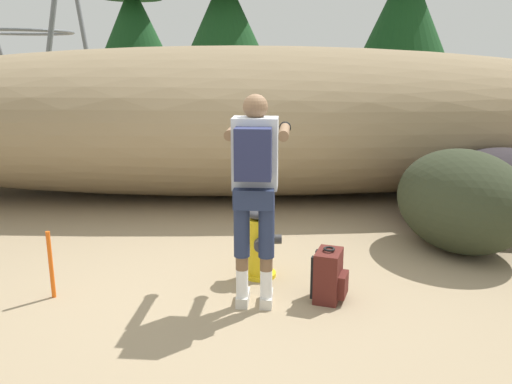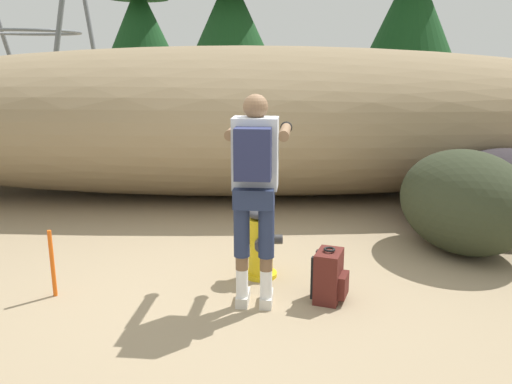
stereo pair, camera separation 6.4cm
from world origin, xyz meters
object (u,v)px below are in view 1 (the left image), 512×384
object	(u,v)px
utility_worker	(255,174)
spare_backpack	(329,276)
boulder_large	(506,187)
fire_hydrant	(260,243)
boulder_mid	(461,201)
survey_stake	(51,265)
boulder_small	(430,200)

from	to	relation	value
utility_worker	spare_backpack	distance (m)	1.09
spare_backpack	boulder_large	bearing A→B (deg)	59.39
fire_hydrant	boulder_large	world-z (taller)	boulder_large
boulder_mid	boulder_large	bearing A→B (deg)	43.92
utility_worker	boulder_mid	distance (m)	2.57
utility_worker	boulder_large	bearing A→B (deg)	-50.82
survey_stake	fire_hydrant	bearing A→B (deg)	13.26
spare_backpack	boulder_mid	world-z (taller)	boulder_mid
fire_hydrant	boulder_large	bearing A→B (deg)	26.83
fire_hydrant	boulder_mid	xyz separation A→B (m)	(2.15, 0.68, 0.22)
spare_backpack	boulder_small	distance (m)	2.65
fire_hydrant	survey_stake	distance (m)	1.85
fire_hydrant	survey_stake	xyz separation A→B (m)	(-1.80, -0.42, -0.03)
fire_hydrant	boulder_large	xyz separation A→B (m)	(3.05, 1.54, 0.15)
fire_hydrant	survey_stake	world-z (taller)	fire_hydrant
boulder_mid	boulder_small	bearing A→B (deg)	89.43
fire_hydrant	spare_backpack	size ratio (longest dim) A/B	1.53
boulder_small	survey_stake	bearing A→B (deg)	-152.69
boulder_large	survey_stake	bearing A→B (deg)	-157.92
boulder_mid	boulder_small	size ratio (longest dim) A/B	1.85
spare_backpack	boulder_large	xyz separation A→B (m)	(2.47, 2.05, 0.26)
boulder_large	boulder_small	distance (m)	0.91
utility_worker	fire_hydrant	bearing A→B (deg)	-0.05
utility_worker	boulder_mid	world-z (taller)	utility_worker
boulder_small	fire_hydrant	bearing A→B (deg)	-143.13
fire_hydrant	survey_stake	size ratio (longest dim) A/B	1.20
spare_backpack	boulder_mid	distance (m)	2.00
boulder_mid	utility_worker	bearing A→B (deg)	-151.36
survey_stake	utility_worker	bearing A→B (deg)	-3.34
utility_worker	survey_stake	bearing A→B (deg)	92.14
fire_hydrant	spare_backpack	world-z (taller)	fire_hydrant
boulder_large	survey_stake	world-z (taller)	boulder_large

